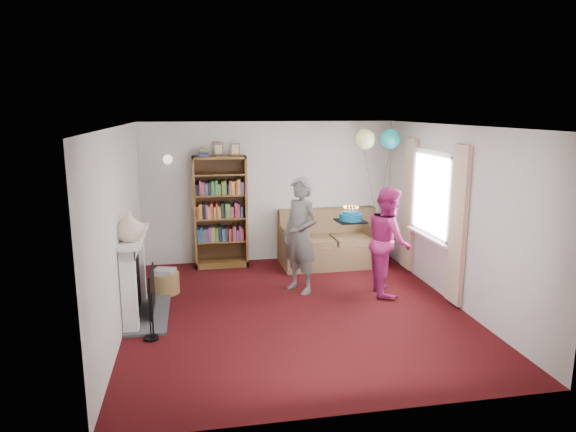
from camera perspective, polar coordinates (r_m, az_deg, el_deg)
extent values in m
plane|color=black|center=(7.17, 0.96, -10.41)|extent=(5.00, 5.00, 0.00)
cube|color=silver|center=(9.23, -2.08, 2.69)|extent=(4.50, 0.02, 2.50)
cube|color=silver|center=(6.74, -18.20, -1.33)|extent=(0.02, 5.00, 2.50)
cube|color=silver|center=(7.57, 18.02, 0.08)|extent=(0.02, 5.00, 2.50)
cube|color=white|center=(6.64, 1.04, 10.01)|extent=(4.50, 5.00, 0.01)
cube|color=#3F3F42|center=(7.26, -15.30, -10.40)|extent=(0.55, 1.40, 0.04)
cube|color=white|center=(6.59, -17.24, -8.10)|extent=(0.18, 0.14, 1.06)
cube|color=white|center=(7.63, -16.30, -5.31)|extent=(0.18, 0.14, 1.06)
cube|color=white|center=(6.97, -16.97, -2.93)|extent=(0.18, 1.24, 0.16)
cube|color=white|center=(6.95, -16.77, -2.13)|extent=(0.28, 1.35, 0.05)
cube|color=black|center=(7.12, -16.87, -6.99)|extent=(0.10, 0.80, 0.86)
cube|color=black|center=(7.15, -14.87, -8.08)|extent=(0.02, 0.70, 0.60)
cylinder|color=black|center=(6.42, -15.11, -10.50)|extent=(0.18, 0.18, 0.64)
cylinder|color=black|center=(7.96, -13.94, -7.49)|extent=(0.26, 0.26, 0.26)
cube|color=white|center=(7.96, 16.04, 6.76)|extent=(0.08, 1.30, 0.08)
cube|color=white|center=(8.16, 15.54, -2.01)|extent=(0.08, 1.30, 0.08)
cube|color=white|center=(8.05, 15.98, 2.32)|extent=(0.01, 1.15, 1.20)
cube|color=white|center=(8.15, 15.34, -2.23)|extent=(0.14, 1.32, 0.04)
cube|color=beige|center=(7.37, 18.36, -1.04)|extent=(0.07, 0.38, 2.20)
cube|color=beige|center=(8.81, 13.29, 1.28)|extent=(0.07, 0.38, 2.20)
cylinder|color=gold|center=(9.01, -13.21, 6.32)|extent=(0.04, 0.12, 0.04)
sphere|color=white|center=(8.92, -13.23, 6.14)|extent=(0.16, 0.16, 0.16)
cube|color=#472B14|center=(9.15, -7.58, 0.69)|extent=(0.91, 0.04, 1.93)
cube|color=brown|center=(8.95, -10.31, 0.36)|extent=(0.04, 0.42, 1.93)
cube|color=brown|center=(8.99, -4.74, 0.56)|extent=(0.04, 0.42, 1.93)
cube|color=brown|center=(8.83, -7.68, 6.48)|extent=(0.91, 0.42, 0.04)
cube|color=brown|center=(9.18, -7.36, -5.14)|extent=(0.91, 0.42, 0.10)
cube|color=brown|center=(9.07, -7.43, -2.68)|extent=(0.83, 0.38, 0.03)
cube|color=brown|center=(8.98, -7.50, -0.17)|extent=(0.83, 0.38, 0.02)
cube|color=brown|center=(8.91, -7.57, 2.38)|extent=(0.83, 0.38, 0.02)
cube|color=brown|center=(8.86, -7.63, 4.65)|extent=(0.83, 0.38, 0.02)
cube|color=maroon|center=(8.79, -9.36, 6.94)|extent=(0.16, 0.22, 0.12)
cube|color=brown|center=(8.86, -7.72, 7.35)|extent=(0.16, 0.02, 0.20)
cube|color=brown|center=(8.88, -5.88, 7.40)|extent=(0.16, 0.02, 0.20)
cube|color=brown|center=(9.17, 4.83, -4.06)|extent=(1.78, 0.94, 0.42)
cube|color=brown|center=(9.41, 4.31, -1.34)|extent=(1.78, 0.24, 0.73)
cube|color=brown|center=(8.95, 0.08, -3.03)|extent=(0.24, 0.89, 0.58)
cube|color=brown|center=(9.35, 9.43, -2.55)|extent=(0.24, 0.89, 0.58)
cube|color=brown|center=(8.94, 2.53, -2.85)|extent=(0.75, 0.64, 0.12)
cube|color=brown|center=(9.15, 7.40, -2.60)|extent=(0.75, 0.64, 0.12)
cylinder|color=olive|center=(7.97, -13.50, -7.24)|extent=(0.42, 0.42, 0.32)
cube|color=beige|center=(7.91, -13.56, -5.95)|extent=(0.30, 0.23, 0.06)
imported|color=black|center=(7.63, 1.40, -2.17)|extent=(0.70, 0.76, 1.74)
imported|color=#B0236B|center=(7.74, 11.09, -2.71)|extent=(0.71, 0.86, 1.61)
cube|color=black|center=(7.51, 6.96, -0.55)|extent=(0.40, 0.40, 0.02)
cylinder|color=#0B5D83|center=(7.50, 6.97, -0.10)|extent=(0.33, 0.33, 0.10)
cylinder|color=#0B5D83|center=(7.49, 6.99, 0.35)|extent=(0.24, 0.24, 0.04)
cylinder|color=pink|center=(7.51, 7.72, 0.64)|extent=(0.01, 0.01, 0.09)
sphere|color=orange|center=(7.50, 7.73, 1.01)|extent=(0.02, 0.02, 0.02)
cylinder|color=pink|center=(7.55, 7.51, 0.70)|extent=(0.01, 0.01, 0.09)
sphere|color=orange|center=(7.54, 7.52, 1.08)|extent=(0.02, 0.02, 0.02)
cylinder|color=pink|center=(7.58, 7.16, 0.75)|extent=(0.01, 0.01, 0.09)
sphere|color=orange|center=(7.57, 7.17, 1.12)|extent=(0.02, 0.02, 0.02)
cylinder|color=pink|center=(7.57, 6.77, 0.75)|extent=(0.01, 0.01, 0.09)
sphere|color=orange|center=(7.57, 6.78, 1.13)|extent=(0.02, 0.02, 0.02)
cylinder|color=pink|center=(7.55, 6.44, 0.72)|extent=(0.01, 0.01, 0.09)
sphere|color=orange|center=(7.54, 6.44, 1.10)|extent=(0.02, 0.02, 0.02)
cylinder|color=pink|center=(7.50, 6.25, 0.66)|extent=(0.01, 0.01, 0.09)
sphere|color=orange|center=(7.49, 6.26, 1.04)|extent=(0.02, 0.02, 0.02)
cylinder|color=pink|center=(7.45, 6.26, 0.58)|extent=(0.01, 0.01, 0.09)
sphere|color=orange|center=(7.44, 6.27, 0.96)|extent=(0.02, 0.02, 0.02)
cylinder|color=pink|center=(7.41, 6.47, 0.51)|extent=(0.01, 0.01, 0.09)
sphere|color=orange|center=(7.40, 6.48, 0.89)|extent=(0.02, 0.02, 0.02)
cylinder|color=pink|center=(7.39, 6.82, 0.47)|extent=(0.01, 0.01, 0.09)
sphere|color=orange|center=(7.38, 6.83, 0.85)|extent=(0.02, 0.02, 0.02)
cylinder|color=pink|center=(7.39, 7.22, 0.46)|extent=(0.01, 0.01, 0.09)
sphere|color=orange|center=(7.38, 7.23, 0.84)|extent=(0.02, 0.02, 0.02)
cylinder|color=pink|center=(7.42, 7.56, 0.49)|extent=(0.01, 0.01, 0.09)
sphere|color=orange|center=(7.41, 7.57, 0.87)|extent=(0.02, 0.02, 0.02)
cylinder|color=pink|center=(7.46, 7.74, 0.56)|extent=(0.01, 0.01, 0.09)
sphere|color=orange|center=(7.45, 7.75, 0.94)|extent=(0.02, 0.02, 0.02)
sphere|color=#3F3F3F|center=(9.10, 9.91, -1.22)|extent=(0.02, 0.02, 0.02)
sphere|color=teal|center=(8.81, 11.25, 8.38)|extent=(0.35, 0.35, 0.35)
sphere|color=#F2F998|center=(8.66, 8.51, 8.42)|extent=(0.35, 0.35, 0.35)
imported|color=beige|center=(6.56, -17.20, -1.05)|extent=(0.42, 0.42, 0.38)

